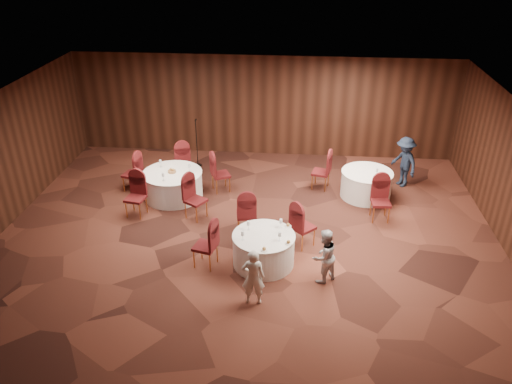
# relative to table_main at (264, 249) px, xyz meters

# --- Properties ---
(ground) EXTENTS (12.00, 12.00, 0.00)m
(ground) POSITION_rel_table_main_xyz_m (-0.48, 1.09, -0.38)
(ground) COLOR black
(ground) RESTS_ON ground
(room_shell) EXTENTS (12.00, 12.00, 12.00)m
(room_shell) POSITION_rel_table_main_xyz_m (-0.48, 1.09, 1.59)
(room_shell) COLOR silver
(room_shell) RESTS_ON ground
(table_main) EXTENTS (1.37, 1.37, 0.74)m
(table_main) POSITION_rel_table_main_xyz_m (0.00, 0.00, 0.00)
(table_main) COLOR white
(table_main) RESTS_ON ground
(table_left) EXTENTS (1.63, 1.63, 0.74)m
(table_left) POSITION_rel_table_main_xyz_m (-2.71, 2.87, 0.00)
(table_left) COLOR white
(table_left) RESTS_ON ground
(table_right) EXTENTS (1.39, 1.39, 0.74)m
(table_right) POSITION_rel_table_main_xyz_m (2.57, 3.38, 0.00)
(table_right) COLOR white
(table_right) RESTS_ON ground
(chairs_main) EXTENTS (2.80, 2.05, 1.00)m
(chairs_main) POSITION_rel_table_main_xyz_m (-0.31, 0.63, 0.12)
(chairs_main) COLOR #430D13
(chairs_main) RESTS_ON ground
(chairs_left) EXTENTS (3.14, 3.03, 1.00)m
(chairs_left) POSITION_rel_table_main_xyz_m (-2.69, 2.86, 0.12)
(chairs_left) COLOR #430D13
(chairs_left) RESTS_ON ground
(chairs_right) EXTENTS (2.05, 2.21, 1.00)m
(chairs_right) POSITION_rel_table_main_xyz_m (2.06, 2.95, 0.12)
(chairs_right) COLOR #430D13
(chairs_right) RESTS_ON ground
(tabletop_main) EXTENTS (1.08, 1.12, 0.22)m
(tabletop_main) POSITION_rel_table_main_xyz_m (0.17, -0.05, 0.46)
(tabletop_main) COLOR silver
(tabletop_main) RESTS_ON table_main
(tabletop_left) EXTENTS (0.92, 0.87, 0.22)m
(tabletop_left) POSITION_rel_table_main_xyz_m (-2.72, 2.86, 0.45)
(tabletop_left) COLOR silver
(tabletop_left) RESTS_ON table_left
(tabletop_right) EXTENTS (0.08, 0.08, 0.22)m
(tabletop_right) POSITION_rel_table_main_xyz_m (2.78, 3.18, 0.52)
(tabletop_right) COLOR silver
(tabletop_right) RESTS_ON table_right
(mic_stand) EXTENTS (0.24, 0.24, 1.51)m
(mic_stand) POSITION_rel_table_main_xyz_m (-2.44, 4.93, 0.06)
(mic_stand) COLOR black
(mic_stand) RESTS_ON ground
(woman_a) EXTENTS (0.47, 0.32, 1.24)m
(woman_a) POSITION_rel_table_main_xyz_m (-0.10, -1.31, 0.25)
(woman_a) COLOR silver
(woman_a) RESTS_ON ground
(woman_b) EXTENTS (0.76, 0.74, 1.23)m
(woman_b) POSITION_rel_table_main_xyz_m (1.29, -0.48, 0.24)
(woman_b) COLOR silver
(woman_b) RESTS_ON ground
(man_c) EXTENTS (0.94, 1.10, 1.47)m
(man_c) POSITION_rel_table_main_xyz_m (3.67, 4.14, 0.36)
(man_c) COLOR #151F31
(man_c) RESTS_ON ground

